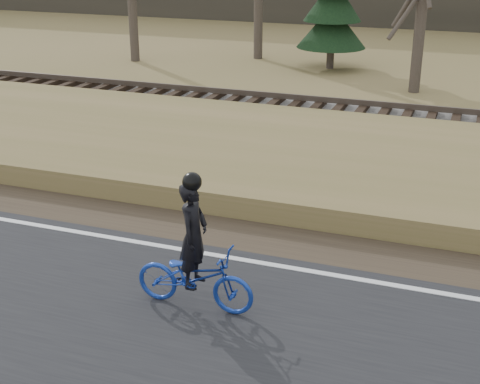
% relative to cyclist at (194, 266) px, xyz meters
% --- Properties ---
extents(ground, '(120.00, 120.00, 0.00)m').
position_rel_cyclist_xyz_m(ground, '(2.92, 1.33, -0.68)').
color(ground, olive).
rests_on(ground, ground).
extents(edge_line, '(120.00, 0.12, 0.01)m').
position_rel_cyclist_xyz_m(edge_line, '(2.92, 1.53, -0.62)').
color(edge_line, silver).
rests_on(edge_line, road).
extents(shoulder, '(120.00, 1.60, 0.04)m').
position_rel_cyclist_xyz_m(shoulder, '(2.92, 2.53, -0.66)').
color(shoulder, '#473A2B').
rests_on(shoulder, ground).
extents(embankment, '(120.00, 5.00, 0.44)m').
position_rel_cyclist_xyz_m(embankment, '(2.92, 5.53, -0.46)').
color(embankment, olive).
rests_on(embankment, ground).
extents(ballast, '(120.00, 3.00, 0.45)m').
position_rel_cyclist_xyz_m(ballast, '(2.92, 9.33, -0.46)').
color(ballast, slate).
rests_on(ballast, ground).
extents(railroad, '(120.00, 2.40, 0.29)m').
position_rel_cyclist_xyz_m(railroad, '(2.92, 9.33, -0.16)').
color(railroad, black).
rests_on(railroad, ballast).
extents(cyclist, '(1.73, 0.61, 2.00)m').
position_rel_cyclist_xyz_m(cyclist, '(0.00, 0.00, 0.00)').
color(cyclist, '#16359C').
rests_on(cyclist, road).
extents(conifer, '(2.60, 2.60, 5.28)m').
position_rel_cyclist_xyz_m(conifer, '(-2.11, 17.67, 1.81)').
color(conifer, '#4C4137').
rests_on(conifer, ground).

